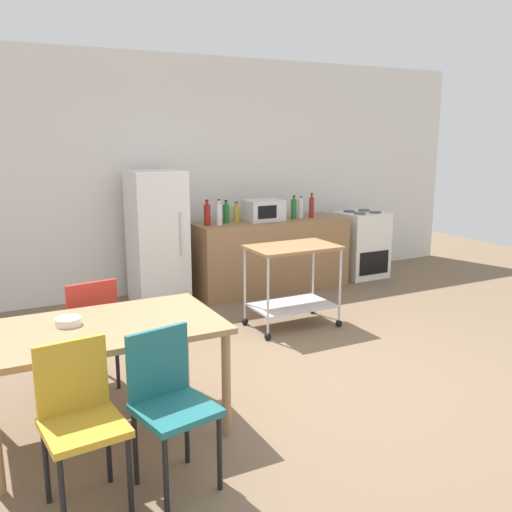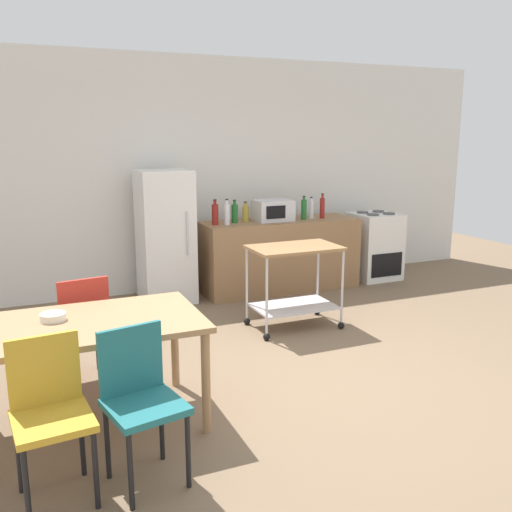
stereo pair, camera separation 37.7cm
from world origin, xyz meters
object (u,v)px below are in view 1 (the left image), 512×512
Objects in this scene: chair_red at (89,326)px; bottle_wine at (294,209)px; kitchen_cart at (292,272)px; refrigerator at (157,238)px; chair_teal at (169,398)px; bottle_olive_oil at (207,214)px; fruit_bowl at (68,321)px; bottle_hot_sauce at (226,213)px; bottle_soda at (219,214)px; dining_table at (104,337)px; microwave at (264,210)px; stove_oven at (361,244)px; chair_mustard at (80,414)px; bottle_sesame_oil at (301,209)px; bottle_vinegar at (311,207)px; bottle_soy_sauce at (236,213)px.

bottle_wine is (2.93, 1.84, 0.51)m from chair_red.
chair_red is 0.98× the size of kitchen_cart.
chair_teal is at bearing -106.65° from refrigerator.
bottle_olive_oil is 1.82× the size of fruit_bowl.
bottle_hot_sauce is at bearing -4.96° from refrigerator.
fruit_bowl is (-0.39, 0.82, 0.26)m from chair_teal.
bottle_olive_oil is at bearing 159.52° from bottle_soda.
dining_table is 3.26× the size of microwave.
microwave is at bearing -178.94° from stove_oven.
bottle_soda reaches higher than fruit_bowl.
chair_mustard is (-0.28, -0.68, -0.15)m from dining_table.
bottle_wine is 1.09× the size of bottle_sesame_oil.
microwave is (1.34, -0.11, 0.25)m from refrigerator.
chair_red is at bearing -143.23° from microwave.
bottle_wine is (3.25, 3.22, 0.51)m from chair_mustard.
chair_teal is 4.42m from bottle_sesame_oil.
bottle_wine is at bearing 178.98° from bottle_vinegar.
bottle_hot_sauce is (-2.05, 0.01, 0.57)m from stove_oven.
bottle_wine is at bearing -5.45° from bottle_hot_sauce.
bottle_olive_oil is at bearing -167.06° from bottle_soy_sauce.
bottle_vinegar is at bearing -4.67° from refrigerator.
stove_oven is at bearing 1.97° from bottle_sesame_oil.
bottle_wine reaches higher than stove_oven.
bottle_soda is 1.84× the size of fruit_bowl.
bottle_soy_sauce is at bearing -1.26° from refrigerator.
bottle_wine reaches higher than bottle_soy_sauce.
kitchen_cart is 1.45m from bottle_olive_oil.
bottle_vinegar is (0.26, -0.00, 0.01)m from bottle_wine.
bottle_wine is at bearing -6.96° from microwave.
kitchen_cart is 1.67m from bottle_sesame_oil.
bottle_hot_sauce is 0.94× the size of bottle_wine.
microwave is at bearing 179.32° from bottle_sesame_oil.
kitchen_cart is at bearing -73.84° from bottle_olive_oil.
fruit_bowl is (-0.20, 0.10, 0.10)m from dining_table.
chair_mustard is at bearing -141.85° from kitchen_cart.
stove_oven is 2.89× the size of bottle_vinegar.
stove_oven is (4.08, 1.92, -0.07)m from chair_red.
bottle_olive_oil reaches higher than kitchen_cart.
kitchen_cart is 1.57m from bottle_wine.
bottle_wine reaches higher than microwave.
microwave is at bearing 173.04° from bottle_wine.
bottle_hot_sauce is at bearing 94.84° from kitchen_cart.
bottle_soda reaches higher than bottle_olive_oil.
chair_red is at bearing -147.93° from bottle_wine.
bottle_sesame_oil is (1.03, -0.04, -0.00)m from bottle_hot_sauce.
bottle_soy_sauce reaches higher than chair_mustard.
chair_mustard reaches higher than kitchen_cart.
fruit_bowl is at bearing -133.33° from bottle_soy_sauce.
bottle_soda is 1.11× the size of bottle_sesame_oil.
bottle_vinegar is (2.01, -0.16, 0.26)m from refrigerator.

